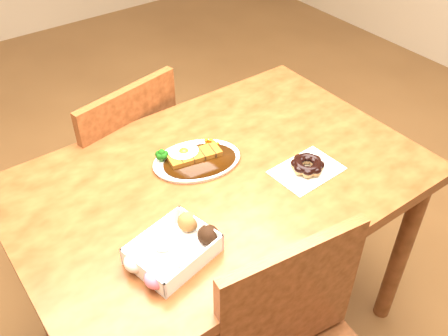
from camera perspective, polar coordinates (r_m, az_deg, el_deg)
ground at (r=2.03m, az=-0.39°, el=-17.13°), size 6.00×6.00×0.00m
table at (r=1.53m, az=-0.50°, el=-3.69°), size 1.20×0.80×0.75m
chair_far at (r=1.97m, az=-12.10°, el=0.19°), size 0.50×0.50×0.87m
katsu_curry_plate at (r=1.51m, az=-3.33°, el=1.08°), size 0.30×0.25×0.05m
donut_box at (r=1.23m, az=-5.86°, el=-9.20°), size 0.24×0.19×0.06m
pon_de_ring at (r=1.49m, az=9.51°, el=0.29°), size 0.21×0.15×0.04m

